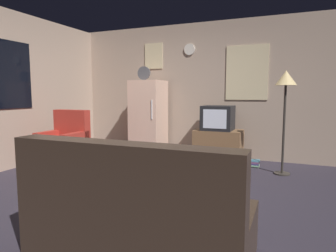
# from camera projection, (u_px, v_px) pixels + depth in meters

# --- Properties ---
(ground_plane) EXTENTS (12.00, 12.00, 0.00)m
(ground_plane) POSITION_uv_depth(u_px,v_px,m) (140.00, 191.00, 3.79)
(ground_plane) COLOR #2D2833
(wall_with_art) EXTENTS (5.20, 0.12, 2.62)m
(wall_with_art) POSITION_uv_depth(u_px,v_px,m) (197.00, 90.00, 5.89)
(wall_with_art) COLOR tan
(wall_with_art) RESTS_ON ground_plane
(fridge) EXTENTS (0.60, 0.62, 1.77)m
(fridge) POSITION_uv_depth(u_px,v_px,m) (148.00, 118.00, 5.86)
(fridge) COLOR beige
(fridge) RESTS_ON ground_plane
(tv_stand) EXTENTS (0.84, 0.53, 0.59)m
(tv_stand) POSITION_uv_depth(u_px,v_px,m) (218.00, 146.00, 5.37)
(tv_stand) COLOR brown
(tv_stand) RESTS_ON ground_plane
(crt_tv) EXTENTS (0.54, 0.51, 0.44)m
(crt_tv) POSITION_uv_depth(u_px,v_px,m) (218.00, 118.00, 5.31)
(crt_tv) COLOR black
(crt_tv) RESTS_ON tv_stand
(standing_lamp) EXTENTS (0.32, 0.32, 1.59)m
(standing_lamp) POSITION_uv_depth(u_px,v_px,m) (286.00, 86.00, 4.43)
(standing_lamp) COLOR #332D28
(standing_lamp) RESTS_ON ground_plane
(coffee_table) EXTENTS (0.72, 0.72, 0.46)m
(coffee_table) POSITION_uv_depth(u_px,v_px,m) (112.00, 168.00, 4.08)
(coffee_table) COLOR brown
(coffee_table) RESTS_ON ground_plane
(wine_glass) EXTENTS (0.05, 0.05, 0.15)m
(wine_glass) POSITION_uv_depth(u_px,v_px,m) (104.00, 146.00, 4.02)
(wine_glass) COLOR silver
(wine_glass) RESTS_ON coffee_table
(mug_ceramic_white) EXTENTS (0.08, 0.08, 0.09)m
(mug_ceramic_white) POSITION_uv_depth(u_px,v_px,m) (125.00, 146.00, 4.17)
(mug_ceramic_white) COLOR silver
(mug_ceramic_white) RESTS_ON coffee_table
(mug_ceramic_tan) EXTENTS (0.08, 0.08, 0.09)m
(mug_ceramic_tan) POSITION_uv_depth(u_px,v_px,m) (120.00, 150.00, 3.92)
(mug_ceramic_tan) COLOR tan
(mug_ceramic_tan) RESTS_ON coffee_table
(remote_control) EXTENTS (0.15, 0.11, 0.02)m
(remote_control) POSITION_uv_depth(u_px,v_px,m) (100.00, 153.00, 3.91)
(remote_control) COLOR black
(remote_control) RESTS_ON coffee_table
(armchair) EXTENTS (0.68, 0.68, 0.96)m
(armchair) POSITION_uv_depth(u_px,v_px,m) (65.00, 147.00, 5.07)
(armchair) COLOR #A52D23
(armchair) RESTS_ON ground_plane
(couch) EXTENTS (1.70, 0.80, 0.92)m
(couch) POSITION_uv_depth(u_px,v_px,m) (136.00, 217.00, 2.25)
(couch) COLOR #38281E
(couch) RESTS_ON ground_plane
(book_stack) EXTENTS (0.21, 0.16, 0.13)m
(book_stack) POSITION_uv_depth(u_px,v_px,m) (253.00, 163.00, 5.02)
(book_stack) COLOR gray
(book_stack) RESTS_ON ground_plane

